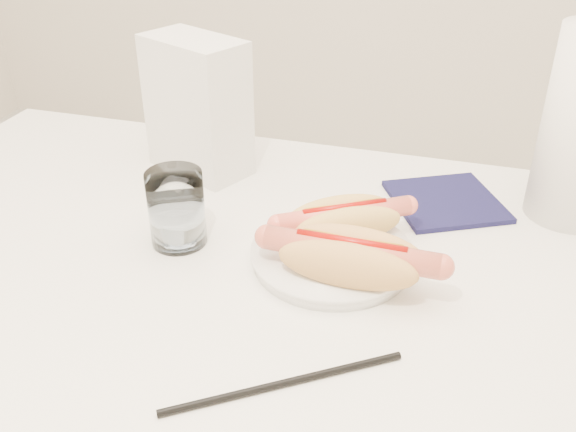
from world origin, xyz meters
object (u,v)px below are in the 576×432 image
(plate, at_px, (332,258))
(hotdog_left, at_px, (344,220))
(table, at_px, (252,319))
(water_glass, at_px, (176,208))
(napkin_box, at_px, (197,106))
(hotdog_right, at_px, (351,257))

(plate, xyz_separation_m, hotdog_left, (0.00, 0.04, 0.03))
(table, bearing_deg, hotdog_left, 49.79)
(water_glass, height_order, napkin_box, napkin_box)
(water_glass, bearing_deg, napkin_box, 105.56)
(water_glass, bearing_deg, table, -24.31)
(hotdog_left, distance_m, napkin_box, 0.31)
(hotdog_right, distance_m, napkin_box, 0.38)
(hotdog_right, xyz_separation_m, napkin_box, (-0.29, 0.24, 0.06))
(napkin_box, bearing_deg, hotdog_left, -5.60)
(hotdog_right, height_order, water_glass, water_glass)
(table, height_order, napkin_box, napkin_box)
(water_glass, xyz_separation_m, napkin_box, (-0.06, 0.21, 0.05))
(hotdog_left, bearing_deg, water_glass, 161.75)
(table, distance_m, water_glass, 0.17)
(hotdog_left, distance_m, hotdog_right, 0.09)
(plate, xyz_separation_m, hotdog_right, (0.03, -0.04, 0.03))
(water_glass, distance_m, napkin_box, 0.22)
(plate, bearing_deg, water_glass, -177.47)
(plate, distance_m, water_glass, 0.20)
(table, xyz_separation_m, hotdog_right, (0.11, 0.02, 0.10))
(plate, height_order, napkin_box, napkin_box)
(water_glass, bearing_deg, plate, 2.53)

